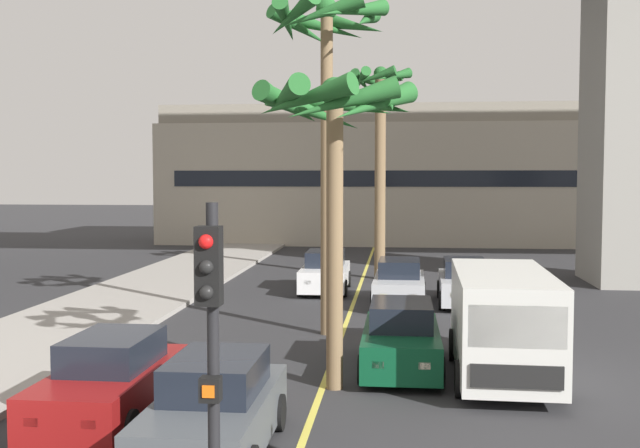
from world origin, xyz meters
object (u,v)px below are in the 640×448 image
object	(u,v)px
car_queue_sixth	(399,284)
palm_tree_near_median	(335,126)
car_queue_fourth	(325,273)
car_queue_fifth	(215,410)
car_queue_third	(465,283)
delivery_van	(502,321)
car_queue_second	(401,339)
traffic_light_median_near	(211,356)
palm_tree_mid_median	(326,54)
palm_tree_far_median	(381,122)
car_queue_front	(111,382)

from	to	relation	value
car_queue_sixth	palm_tree_near_median	bearing A→B (deg)	-97.16
car_queue_fourth	car_queue_fifth	world-z (taller)	same
car_queue_third	delivery_van	distance (m)	9.80
car_queue_third	car_queue_fourth	bearing A→B (deg)	155.35
car_queue_fourth	car_queue_sixth	xyz separation A→B (m)	(2.84, -2.74, 0.00)
car_queue_second	traffic_light_median_near	xyz separation A→B (m)	(-1.85, -10.16, 1.99)
car_queue_sixth	palm_tree_near_median	size ratio (longest dim) A/B	0.64
car_queue_fourth	car_queue_fifth	bearing A→B (deg)	-90.21
palm_tree_near_median	car_queue_second	bearing A→B (deg)	50.11
car_queue_sixth	palm_tree_mid_median	distance (m)	8.97
traffic_light_median_near	palm_tree_near_median	bearing A→B (deg)	86.82
car_queue_sixth	delivery_van	size ratio (longest dim) A/B	0.78
palm_tree_mid_median	car_queue_fifth	bearing A→B (deg)	-95.19
car_queue_third	car_queue_fifth	world-z (taller)	same
car_queue_fourth	car_queue_sixth	world-z (taller)	same
delivery_van	palm_tree_mid_median	size ratio (longest dim) A/B	0.57
delivery_van	palm_tree_near_median	distance (m)	5.63
car_queue_sixth	palm_tree_far_median	world-z (taller)	palm_tree_far_median
car_queue_sixth	palm_tree_mid_median	world-z (taller)	palm_tree_mid_median
car_queue_fourth	traffic_light_median_near	xyz separation A→B (m)	(1.05, -21.79, 1.99)
palm_tree_mid_median	palm_tree_far_median	xyz separation A→B (m)	(1.21, 11.67, -1.05)
car_queue_third	traffic_light_median_near	world-z (taller)	traffic_light_median_near
car_queue_front	car_queue_fifth	distance (m)	2.71
palm_tree_mid_median	palm_tree_far_median	world-z (taller)	palm_tree_mid_median
car_queue_third	car_queue_fifth	size ratio (longest dim) A/B	1.01
delivery_van	palm_tree_far_median	distance (m)	17.12
car_queue_fifth	car_queue_front	bearing A→B (deg)	147.82
car_queue_front	palm_tree_near_median	distance (m)	6.63
car_queue_second	palm_tree_near_median	world-z (taller)	palm_tree_near_median
car_queue_second	car_queue_third	world-z (taller)	same
car_queue_third	delivery_van	xyz separation A→B (m)	(-0.00, -9.79, 0.57)
car_queue_fourth	car_queue_sixth	bearing A→B (deg)	-43.95
car_queue_fifth	palm_tree_far_median	world-z (taller)	palm_tree_far_median
palm_tree_far_median	car_queue_fifth	bearing A→B (deg)	-95.59
car_queue_front	traffic_light_median_near	bearing A→B (deg)	-60.43
car_queue_sixth	delivery_van	xyz separation A→B (m)	(2.26, -9.39, 0.57)
car_queue_third	car_queue_fourth	world-z (taller)	same
car_queue_third	palm_tree_mid_median	xyz separation A→B (m)	(-4.31, -5.53, 7.06)
car_queue_fourth	car_queue_front	bearing A→B (deg)	-98.47
car_queue_fourth	traffic_light_median_near	distance (m)	21.90
car_queue_third	traffic_light_median_near	distance (m)	19.96
car_queue_fourth	car_queue_third	bearing A→B (deg)	-24.65
car_queue_third	car_queue_second	bearing A→B (deg)	-103.34
delivery_van	car_queue_front	bearing A→B (deg)	-153.81
car_queue_front	palm_tree_mid_median	bearing A→B (deg)	68.39
car_queue_front	palm_tree_far_median	bearing A→B (deg)	77.48
car_queue_third	palm_tree_far_median	bearing A→B (deg)	116.81
palm_tree_far_median	car_queue_second	bearing A→B (deg)	-86.65
traffic_light_median_near	car_queue_third	bearing A→B (deg)	78.22
car_queue_front	palm_tree_mid_median	xyz separation A→B (m)	(3.14, 7.92, 7.06)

